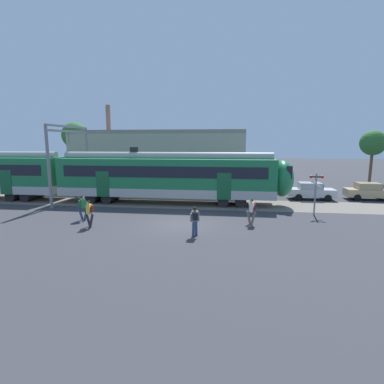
# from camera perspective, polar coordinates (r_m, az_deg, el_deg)

# --- Properties ---
(ground_plane) EXTENTS (160.00, 160.00, 0.00)m
(ground_plane) POSITION_cam_1_polar(r_m,az_deg,el_deg) (19.09, -2.21, -6.17)
(ground_plane) COLOR #38383D
(track_bed) EXTENTS (80.00, 4.40, 0.01)m
(track_bed) POSITION_cam_1_polar(r_m,az_deg,el_deg) (30.05, -25.92, -1.33)
(track_bed) COLOR slate
(track_bed) RESTS_ON ground
(pedestrian_green) EXTENTS (0.69, 0.50, 1.67)m
(pedestrian_green) POSITION_cam_1_polar(r_m,az_deg,el_deg) (21.13, -20.13, -2.46)
(pedestrian_green) COLOR navy
(pedestrian_green) RESTS_ON ground
(pedestrian_yellow) EXTENTS (0.64, 0.53, 1.67)m
(pedestrian_yellow) POSITION_cam_1_polar(r_m,az_deg,el_deg) (19.24, -18.93, -3.52)
(pedestrian_yellow) COLOR #28282D
(pedestrian_yellow) RESTS_ON ground
(pedestrian_grey) EXTENTS (0.54, 0.69, 1.67)m
(pedestrian_grey) POSITION_cam_1_polar(r_m,az_deg,el_deg) (16.49, 0.55, -5.13)
(pedestrian_grey) COLOR navy
(pedestrian_grey) RESTS_ON ground
(pedestrian_white) EXTENTS (0.62, 0.58, 1.67)m
(pedestrian_white) POSITION_cam_1_polar(r_m,az_deg,el_deg) (19.10, 11.29, -3.28)
(pedestrian_white) COLOR #6B6051
(pedestrian_white) RESTS_ON ground
(parked_car_silver) EXTENTS (4.01, 1.78, 1.54)m
(parked_car_silver) POSITION_cam_1_polar(r_m,az_deg,el_deg) (29.15, 21.72, 0.20)
(parked_car_silver) COLOR #B7BABF
(parked_car_silver) RESTS_ON ground
(parked_car_tan) EXTENTS (4.04, 1.83, 1.54)m
(parked_car_tan) POSITION_cam_1_polar(r_m,az_deg,el_deg) (31.26, 30.63, 0.13)
(parked_car_tan) COLOR tan
(parked_car_tan) RESTS_ON ground
(catenary_gantry) EXTENTS (0.24, 6.64, 6.53)m
(catenary_gantry) POSITION_cam_1_polar(r_m,az_deg,el_deg) (28.30, -22.27, 7.10)
(catenary_gantry) COLOR gray
(catenary_gantry) RESTS_ON ground
(crossing_signal) EXTENTS (0.96, 0.22, 3.00)m
(crossing_signal) POSITION_cam_1_polar(r_m,az_deg,el_deg) (22.76, 22.51, 0.83)
(crossing_signal) COLOR gray
(crossing_signal) RESTS_ON ground
(background_building) EXTENTS (18.86, 5.00, 9.20)m
(background_building) POSITION_cam_1_polar(r_m,az_deg,el_deg) (33.75, -6.39, 6.14)
(background_building) COLOR gray
(background_building) RESTS_ON ground
(street_tree_right) EXTENTS (2.92, 2.92, 6.52)m
(street_tree_right) POSITION_cam_1_polar(r_m,az_deg,el_deg) (41.17, 31.23, 7.95)
(street_tree_right) COLOR brown
(street_tree_right) RESTS_ON ground
(street_tree_left) EXTENTS (3.12, 3.12, 7.52)m
(street_tree_left) POSITION_cam_1_polar(r_m,az_deg,el_deg) (39.75, -21.40, 9.94)
(street_tree_left) COLOR brown
(street_tree_left) RESTS_ON ground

